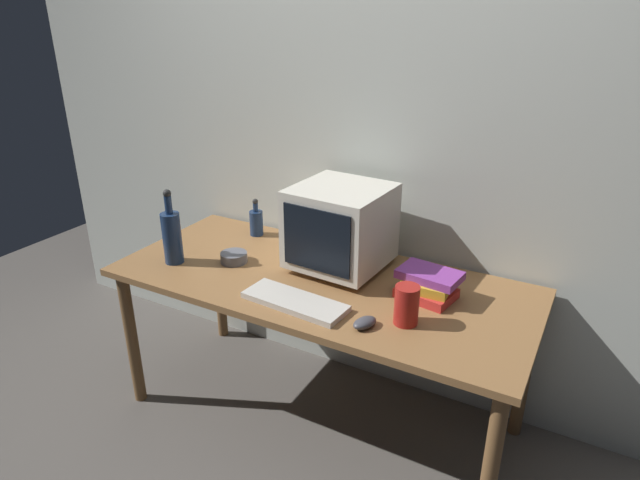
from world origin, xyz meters
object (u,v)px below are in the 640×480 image
Objects in this scene: cd_spindle at (234,257)px; crt_monitor at (340,227)px; keyboard at (295,302)px; metal_canister at (407,305)px; bottle_tall at (172,236)px; computer_mouse at (365,323)px; bottle_short at (256,222)px; book_stack at (428,284)px.

crt_monitor is at bearing 22.08° from cd_spindle.
cd_spindle is (-0.44, 0.19, 0.01)m from keyboard.
keyboard is at bearing -169.25° from metal_canister.
computer_mouse is at bearing -4.72° from bottle_tall.
crt_monitor reaches higher than keyboard.
cd_spindle is at bearing 28.69° from bottle_tall.
keyboard is 0.73m from bottle_short.
computer_mouse is 0.39× the size of book_stack.
keyboard is 1.23× the size of bottle_tall.
metal_canister reaches higher than book_stack.
bottle_short is (-0.53, 0.50, 0.06)m from keyboard.
crt_monitor reaches higher than computer_mouse.
bottle_tall is at bearing -151.31° from cd_spindle.
bottle_tall is 1.10m from metal_canister.
crt_monitor is at bearing 24.45° from bottle_tall.
bottle_tall is (-0.67, 0.06, 0.12)m from keyboard.
computer_mouse is at bearing -140.64° from metal_canister.
crt_monitor is 0.75m from bottle_tall.
keyboard is 0.53m from book_stack.
computer_mouse is at bearing 1.12° from keyboard.
metal_canister is at bearing 60.71° from computer_mouse.
computer_mouse is 0.67× the size of metal_canister.
crt_monitor is 0.57m from bottle_short.
book_stack is (0.12, 0.32, 0.04)m from computer_mouse.
book_stack is 0.87m from cd_spindle.
bottle_tall is (-0.68, -0.31, -0.06)m from crt_monitor.
bottle_tall reaches higher than book_stack.
book_stack is 0.23m from metal_canister.
keyboard is 0.44m from metal_canister.
bottle_short is (-0.83, 0.52, 0.05)m from computer_mouse.
computer_mouse is at bearing -52.54° from crt_monitor.
crt_monitor is at bearing 93.40° from keyboard.
book_stack is at bearing 7.53° from cd_spindle.
bottle_tall is at bearing -107.95° from bottle_short.
cd_spindle is (-0.44, -0.18, -0.17)m from crt_monitor.
metal_canister reaches higher than computer_mouse.
cd_spindle is (-0.74, 0.21, 0.00)m from computer_mouse.
cd_spindle reaches higher than computer_mouse.
crt_monitor is 1.61× the size of book_stack.
bottle_short is at bearing 106.61° from cd_spindle.
computer_mouse is 0.16m from metal_canister.
bottle_tall reaches higher than bottle_short.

